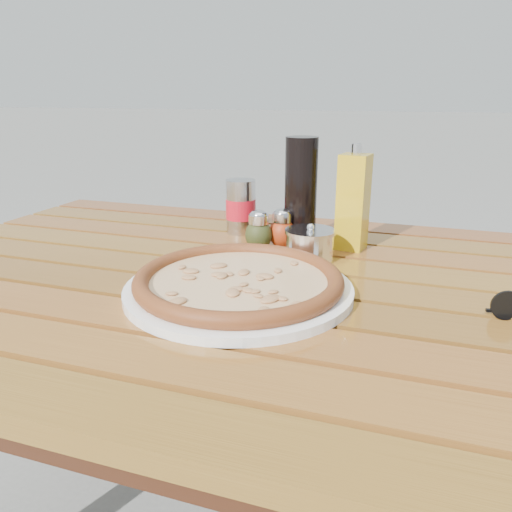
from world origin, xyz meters
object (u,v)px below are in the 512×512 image
(pizza, at_px, (239,280))
(olive_oil_cruet, at_px, (353,202))
(table, at_px, (252,316))
(parmesan_tin, at_px, (310,244))
(soda_can, at_px, (241,207))
(plate, at_px, (239,289))
(oregano_shaker, at_px, (259,231))
(dark_bottle, at_px, (301,192))
(pepper_shaker, at_px, (282,229))

(pizza, height_order, olive_oil_cruet, olive_oil_cruet)
(table, distance_m, pizza, 0.13)
(parmesan_tin, bearing_deg, soda_can, 143.61)
(plate, relative_size, olive_oil_cruet, 1.71)
(parmesan_tin, bearing_deg, table, -122.16)
(oregano_shaker, height_order, soda_can, soda_can)
(oregano_shaker, bearing_deg, parmesan_tin, -15.70)
(dark_bottle, height_order, soda_can, dark_bottle)
(oregano_shaker, relative_size, dark_bottle, 0.37)
(pizza, xyz_separation_m, oregano_shaker, (-0.04, 0.23, 0.02))
(table, distance_m, pepper_shaker, 0.21)
(pepper_shaker, bearing_deg, soda_can, 146.47)
(table, relative_size, dark_bottle, 6.36)
(oregano_shaker, relative_size, olive_oil_cruet, 0.39)
(soda_can, bearing_deg, pizza, -70.35)
(table, relative_size, soda_can, 11.67)
(pepper_shaker, xyz_separation_m, oregano_shaker, (-0.04, -0.03, 0.00))
(olive_oil_cruet, bearing_deg, dark_bottle, -179.24)
(olive_oil_cruet, bearing_deg, pizza, -113.80)
(oregano_shaker, distance_m, olive_oil_cruet, 0.20)
(soda_can, height_order, parmesan_tin, soda_can)
(pizza, xyz_separation_m, dark_bottle, (0.02, 0.30, 0.09))
(dark_bottle, bearing_deg, oregano_shaker, -135.75)
(plate, xyz_separation_m, pepper_shaker, (-0.00, 0.26, 0.03))
(pizza, relative_size, dark_bottle, 1.52)
(olive_oil_cruet, distance_m, parmesan_tin, 0.14)
(oregano_shaker, distance_m, soda_can, 0.14)
(table, bearing_deg, plate, -86.26)
(pepper_shaker, relative_size, dark_bottle, 0.37)
(pizza, height_order, pepper_shaker, pepper_shaker)
(plate, relative_size, pizza, 1.07)
(pizza, bearing_deg, table, 93.74)
(table, height_order, pizza, pizza)
(table, relative_size, olive_oil_cruet, 6.67)
(plate, xyz_separation_m, parmesan_tin, (0.07, 0.20, 0.02))
(soda_can, xyz_separation_m, olive_oil_cruet, (0.25, -0.04, 0.04))
(oregano_shaker, xyz_separation_m, parmesan_tin, (0.11, -0.03, -0.01))
(pepper_shaker, bearing_deg, pizza, -89.38)
(pizza, height_order, dark_bottle, dark_bottle)
(pizza, xyz_separation_m, parmesan_tin, (0.07, 0.20, 0.01))
(oregano_shaker, bearing_deg, plate, -79.35)
(pizza, height_order, soda_can, soda_can)
(table, height_order, dark_bottle, dark_bottle)
(pepper_shaker, distance_m, soda_can, 0.14)
(table, bearing_deg, soda_can, 114.18)
(pepper_shaker, bearing_deg, olive_oil_cruet, 15.72)
(table, relative_size, plate, 3.89)
(pizza, relative_size, oregano_shaker, 4.08)
(pizza, bearing_deg, plate, 0.00)
(pizza, height_order, parmesan_tin, parmesan_tin)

